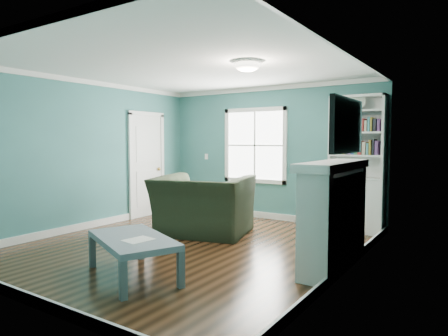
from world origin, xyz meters
The scene contains 13 objects.
floor centered at (0.00, 0.00, 0.00)m, with size 5.00×5.00×0.00m, color black.
room_walls centered at (0.00, 0.00, 1.58)m, with size 5.00×5.00×5.00m.
trim centered at (0.00, 0.00, 1.24)m, with size 4.50×5.00×2.60m.
window centered at (-0.30, 2.49, 1.45)m, with size 1.40×0.06×1.50m.
bookshelf centered at (1.77, 2.30, 0.92)m, with size 0.90×0.35×2.31m.
fireplace centered at (2.08, 0.20, 0.64)m, with size 0.44×1.58×1.30m.
tv centered at (2.20, 0.20, 1.72)m, with size 0.06×1.10×0.65m, color black.
door centered at (-2.22, 1.40, 1.07)m, with size 0.12×0.98×2.17m.
ceiling_fixture centered at (0.90, 0.10, 2.55)m, with size 0.38×0.38×0.15m.
light_switch centered at (-1.50, 2.48, 1.20)m, with size 0.08×0.01×0.12m, color white.
recliner centered at (-0.29, 0.72, 0.65)m, with size 1.48×0.96×1.29m, color black.
coffee_table centered at (0.27, -1.38, 0.40)m, with size 1.44×1.15×0.46m.
paper_sheet centered at (0.42, -1.45, 0.46)m, with size 0.24×0.31×0.00m, color white.
Camera 1 is at (3.59, -4.53, 1.56)m, focal length 32.00 mm.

